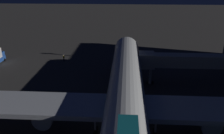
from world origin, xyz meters
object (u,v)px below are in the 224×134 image
object	(u,v)px
traffic_cone_nose_port	(135,65)
traffic_cone_nose_starboard	(118,65)
jet_bridge	(182,61)
ground_crew_under_port_wing	(64,58)
airliner_at_gate	(126,109)

from	to	relation	value
traffic_cone_nose_port	traffic_cone_nose_starboard	bearing A→B (deg)	0.00
jet_bridge	ground_crew_under_port_wing	bearing A→B (deg)	-24.74
ground_crew_under_port_wing	jet_bridge	bearing A→B (deg)	155.26
airliner_at_gate	traffic_cone_nose_port	size ratio (longest dim) A/B	113.14
jet_bridge	traffic_cone_nose_port	world-z (taller)	jet_bridge
jet_bridge	traffic_cone_nose_starboard	xyz separation A→B (m)	(13.53, -10.31, -5.06)
jet_bridge	traffic_cone_nose_starboard	distance (m)	17.75
airliner_at_gate	traffic_cone_nose_starboard	world-z (taller)	airliner_at_gate
airliner_at_gate	traffic_cone_nose_port	xyz separation A→B (m)	(-2.20, -29.79, -4.94)
ground_crew_under_port_wing	traffic_cone_nose_port	size ratio (longest dim) A/B	3.33
jet_bridge	traffic_cone_nose_port	xyz separation A→B (m)	(9.13, -10.31, -5.06)
ground_crew_under_port_wing	traffic_cone_nose_starboard	bearing A→B (deg)	169.79
jet_bridge	traffic_cone_nose_starboard	bearing A→B (deg)	-37.30
jet_bridge	traffic_cone_nose_port	distance (m)	14.67
airliner_at_gate	traffic_cone_nose_starboard	bearing A→B (deg)	-85.78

